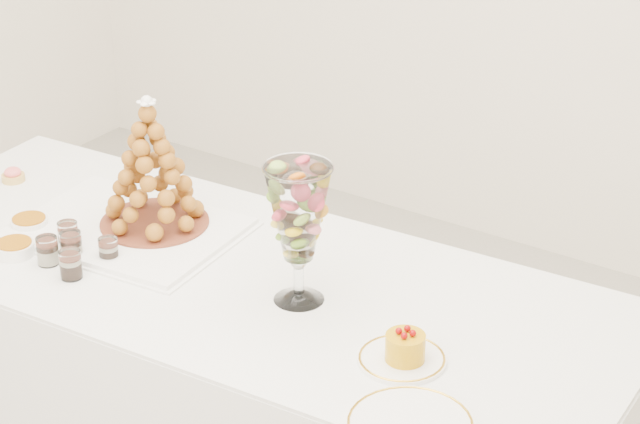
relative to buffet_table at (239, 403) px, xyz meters
The scene contains 14 objects.
buffet_table is the anchor object (origin of this frame).
lace_tray 0.54m from the buffet_table, behind, with size 0.55×0.41×0.02m, color white.
macaron_vase 0.64m from the buffet_table, ahead, with size 0.16×0.16×0.34m.
cake_plate 0.67m from the buffet_table, 10.84° to the right, with size 0.20×0.20×0.01m, color white.
pink_tart 0.94m from the buffet_table, behind, with size 0.07×0.07×0.04m.
verrine_a 0.62m from the buffet_table, 163.77° to the right, with size 0.05×0.05×0.07m, color white.
verrine_b 0.59m from the buffet_table, 156.83° to the right, with size 0.05×0.05×0.07m, color white.
verrine_c 0.53m from the buffet_table, 156.86° to the right, with size 0.05×0.05×0.07m, color white.
verrine_d 0.63m from the buffet_table, 152.48° to the right, with size 0.05×0.05×0.07m, color white.
verrine_e 0.58m from the buffet_table, 143.50° to the right, with size 0.05×0.05×0.07m, color white.
ramekin_back 0.72m from the buffet_table, 169.28° to the right, with size 0.10×0.10×0.03m, color white.
ramekin_front 0.70m from the buffet_table, 156.27° to the right, with size 0.10×0.10×0.03m, color white.
croquembouche 0.66m from the buffet_table, 167.38° to the left, with size 0.28×0.28×0.36m.
mousse_cake 0.70m from the buffet_table, 10.85° to the right, with size 0.09×0.09×0.08m.
Camera 1 is at (1.56, -1.97, 2.27)m, focal length 70.00 mm.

